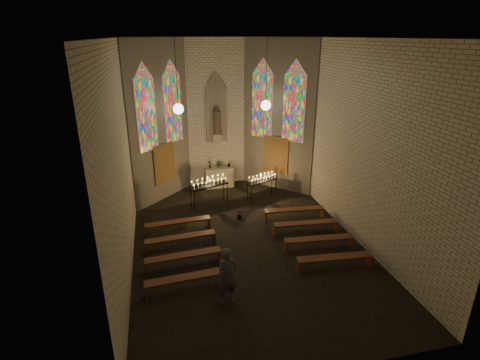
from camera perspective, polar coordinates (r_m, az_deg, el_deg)
name	(u,v)px	position (r m, az deg, el deg)	size (l,w,h in m)	color
floor	(245,241)	(13.96, 0.84, -9.23)	(12.00, 12.00, 0.00)	black
room	(227,122)	(15.69, -2.06, 8.85)	(8.22, 12.43, 7.00)	#EBE4C5
altar	(219,177)	(18.58, -3.17, 0.47)	(1.40, 0.60, 1.00)	#B9B397
flower_vase_left	(210,165)	(18.29, -4.65, 2.36)	(0.19, 0.13, 0.36)	#4C723F
flower_vase_center	(219,164)	(18.35, -3.25, 2.49)	(0.35, 0.30, 0.39)	#4C723F
flower_vase_right	(229,163)	(18.43, -1.65, 2.54)	(0.19, 0.15, 0.34)	#4C723F
aisle_flower_pot	(239,215)	(15.40, -0.09, -5.31)	(0.22, 0.22, 0.39)	#4C723F
votive_stand_left	(209,184)	(16.18, -4.74, -0.54)	(1.77, 0.97, 1.27)	black
votive_stand_right	(262,179)	(16.96, 3.40, 0.08)	(1.55, 0.96, 1.13)	black
pew_left_0	(178,223)	(14.54, -9.43, -6.48)	(2.49, 0.54, 0.47)	#572C19
pew_right_0	(294,211)	(15.46, 8.29, -4.66)	(2.49, 0.54, 0.47)	#572C19
pew_left_1	(181,239)	(13.49, -9.05, -8.80)	(2.49, 0.54, 0.47)	#572C19
pew_right_1	(306,224)	(14.47, 9.98, -6.66)	(2.49, 0.54, 0.47)	#572C19
pew_left_2	(184,257)	(12.47, -8.60, -11.52)	(2.49, 0.54, 0.47)	#572C19
pew_right_2	(319,240)	(13.52, 11.94, -8.95)	(2.49, 0.54, 0.47)	#572C19
pew_left_3	(187,279)	(11.47, -8.06, -14.71)	(2.49, 0.54, 0.47)	#572C19
pew_right_3	(335,259)	(12.61, 14.21, -11.56)	(2.49, 0.54, 0.47)	#572C19
visitor	(227,276)	(10.68, -1.92, -14.45)	(0.62, 0.41, 1.70)	#44444D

